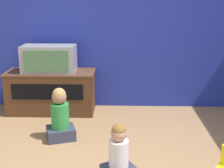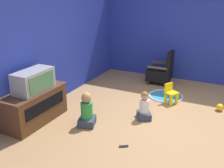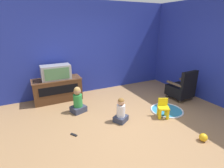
% 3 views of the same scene
% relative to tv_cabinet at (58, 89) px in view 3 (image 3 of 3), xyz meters
% --- Properties ---
extents(ground_plane, '(30.00, 30.00, 0.00)m').
position_rel_tv_cabinet_xyz_m(ground_plane, '(1.18, -2.13, -0.34)').
color(ground_plane, '#9E754C').
extents(wall_back, '(5.77, 0.12, 2.79)m').
position_rel_tv_cabinet_xyz_m(wall_back, '(1.06, 0.35, 1.06)').
color(wall_back, '#23339E').
rests_on(wall_back, ground_plane).
extents(tv_cabinet, '(1.34, 0.56, 0.65)m').
position_rel_tv_cabinet_xyz_m(tv_cabinet, '(0.00, 0.00, 0.00)').
color(tv_cabinet, '#4C2D19').
rests_on(tv_cabinet, ground_plane).
extents(television, '(0.79, 0.40, 0.40)m').
position_rel_tv_cabinet_xyz_m(television, '(0.00, -0.04, 0.51)').
color(television, '#939399').
rests_on(television, tv_cabinet).
extents(black_armchair, '(0.64, 0.65, 0.89)m').
position_rel_tv_cabinet_xyz_m(black_armchair, '(3.26, -1.54, -0.00)').
color(black_armchair, brown).
rests_on(black_armchair, ground_plane).
extents(yellow_kid_chair, '(0.33, 0.33, 0.45)m').
position_rel_tv_cabinet_xyz_m(yellow_kid_chair, '(2.05, -2.13, -0.14)').
color(yellow_kid_chair, yellow).
rests_on(yellow_kid_chair, ground_plane).
extents(play_mat, '(0.83, 0.83, 0.04)m').
position_rel_tv_cabinet_xyz_m(play_mat, '(2.37, -1.93, -0.33)').
color(play_mat, teal).
rests_on(play_mat, ground_plane).
extents(child_watching_left, '(0.42, 0.39, 0.67)m').
position_rel_tv_cabinet_xyz_m(child_watching_left, '(0.32, -0.97, -0.05)').
color(child_watching_left, '#33384C').
rests_on(child_watching_left, ground_plane).
extents(child_watching_center, '(0.38, 0.37, 0.58)m').
position_rel_tv_cabinet_xyz_m(child_watching_center, '(1.06, -1.85, -0.09)').
color(child_watching_center, '#33384C').
rests_on(child_watching_center, ground_plane).
extents(toy_ball, '(0.15, 0.15, 0.15)m').
position_rel_tv_cabinet_xyz_m(toy_ball, '(2.11, -3.18, -0.26)').
color(toy_ball, yellow).
rests_on(toy_ball, ground_plane).
extents(remote_control, '(0.12, 0.15, 0.02)m').
position_rel_tv_cabinet_xyz_m(remote_control, '(-0.05, -1.90, -0.33)').
color(remote_control, black).
rests_on(remote_control, ground_plane).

